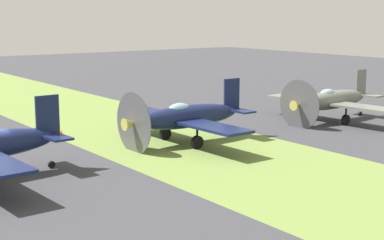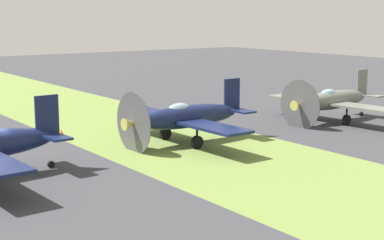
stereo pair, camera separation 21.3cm
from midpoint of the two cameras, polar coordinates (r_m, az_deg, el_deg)
name	(u,v)px [view 2 (the right image)]	position (r m, az deg, el deg)	size (l,w,h in m)	color
grass_verge	(187,145)	(35.78, -0.30, -2.33)	(120.00, 11.00, 0.01)	olive
airplane_wingman	(186,117)	(35.91, -0.42, 0.30)	(10.65, 8.46, 3.81)	#141E47
airplane_trail	(332,100)	(44.27, 13.20, 1.83)	(10.39, 8.22, 3.70)	slate
runway_marker_cone	(61,133)	(39.04, -12.05, -1.18)	(0.36, 0.36, 0.44)	orange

